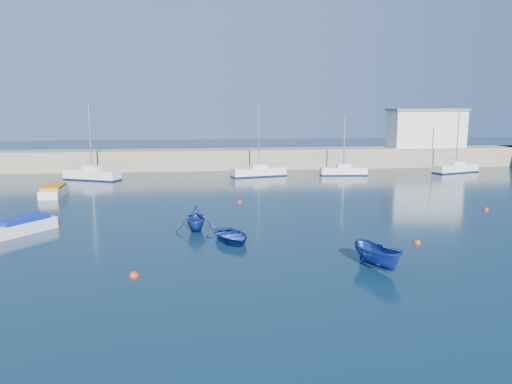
{
  "coord_description": "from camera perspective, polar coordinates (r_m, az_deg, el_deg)",
  "views": [
    {
      "loc": [
        -1.98,
        -19.95,
        7.97
      ],
      "look_at": [
        2.71,
        17.55,
        1.6
      ],
      "focal_mm": 35.0,
      "sensor_mm": 36.0,
      "label": 1
    }
  ],
  "objects": [
    {
      "name": "sailboat_6",
      "position": [
        59.06,
        0.3,
        2.37
      ],
      "size": [
        6.69,
        3.29,
        8.43
      ],
      "rotation": [
        0.0,
        0.0,
        1.81
      ],
      "color": "silver",
      "rests_on": "ground"
    },
    {
      "name": "buoy_3",
      "position": [
        42.59,
        -1.87,
        -1.22
      ],
      "size": [
        0.38,
        0.38,
        0.38
      ],
      "primitive_type": "sphere",
      "color": "red",
      "rests_on": "ground"
    },
    {
      "name": "ground",
      "position": [
        21.58,
        -1.39,
        -12.12
      ],
      "size": [
        220.0,
        220.0,
        0.0
      ],
      "primitive_type": "plane",
      "color": "#0C2536",
      "rests_on": "ground"
    },
    {
      "name": "buoy_4",
      "position": [
        43.45,
        24.8,
        -1.9
      ],
      "size": [
        0.43,
        0.43,
        0.43
      ],
      "primitive_type": "sphere",
      "color": "red",
      "rests_on": "ground"
    },
    {
      "name": "dinghy_right",
      "position": [
        25.89,
        13.77,
        -7.16
      ],
      "size": [
        2.22,
        3.54,
        1.28
      ],
      "primitive_type": "imported",
      "rotation": [
        0.0,
        0.0,
        0.32
      ],
      "color": "navy",
      "rests_on": "ground"
    },
    {
      "name": "sailboat_5",
      "position": [
        59.03,
        -18.22,
        1.96
      ],
      "size": [
        6.62,
        4.35,
        8.58
      ],
      "rotation": [
        0.0,
        0.0,
        1.14
      ],
      "color": "silver",
      "rests_on": "ground"
    },
    {
      "name": "motorboat_2",
      "position": [
        49.53,
        -22.1,
        0.15
      ],
      "size": [
        1.87,
        4.89,
        0.99
      ],
      "rotation": [
        0.0,
        0.0,
        0.04
      ],
      "color": "silver",
      "rests_on": "ground"
    },
    {
      "name": "back_wall",
      "position": [
        66.32,
        -5.39,
        3.75
      ],
      "size": [
        96.0,
        4.5,
        2.6
      ],
      "primitive_type": "cube",
      "color": "gray",
      "rests_on": "ground"
    },
    {
      "name": "buoy_1",
      "position": [
        31.45,
        17.94,
        -5.59
      ],
      "size": [
        0.45,
        0.45,
        0.45
      ],
      "primitive_type": "sphere",
      "color": "red",
      "rests_on": "ground"
    },
    {
      "name": "dinghy_center",
      "position": [
        30.15,
        -2.79,
        -5.06
      ],
      "size": [
        3.41,
        4.08,
        0.73
      ],
      "primitive_type": "imported",
      "rotation": [
        0.0,
        0.0,
        0.29
      ],
      "color": "navy",
      "rests_on": "ground"
    },
    {
      "name": "sailboat_7",
      "position": [
        60.95,
        9.96,
        2.42
      ],
      "size": [
        5.59,
        1.91,
        7.3
      ],
      "rotation": [
        0.0,
        0.0,
        1.5
      ],
      "color": "silver",
      "rests_on": "ground"
    },
    {
      "name": "harbor_office",
      "position": [
        73.35,
        18.87,
        6.82
      ],
      "size": [
        10.0,
        4.0,
        5.0
      ],
      "primitive_type": "cube",
      "color": "silver",
      "rests_on": "back_wall"
    },
    {
      "name": "sailboat_8",
      "position": [
        67.31,
        21.85,
        2.56
      ],
      "size": [
        6.38,
        3.56,
        8.08
      ],
      "rotation": [
        0.0,
        0.0,
        1.89
      ],
      "color": "silver",
      "rests_on": "ground"
    },
    {
      "name": "motorboat_1",
      "position": [
        35.61,
        -25.11,
        -3.48
      ],
      "size": [
        3.71,
        4.32,
        1.04
      ],
      "rotation": [
        0.0,
        0.0,
        -0.63
      ],
      "color": "silver",
      "rests_on": "ground"
    },
    {
      "name": "buoy_0",
      "position": [
        24.99,
        -13.78,
        -9.32
      ],
      "size": [
        0.47,
        0.47,
        0.47
      ],
      "primitive_type": "sphere",
      "color": "red",
      "rests_on": "ground"
    },
    {
      "name": "dinghy_left",
      "position": [
        33.08,
        -6.88,
        -2.99
      ],
      "size": [
        2.79,
        3.2,
        1.64
      ],
      "primitive_type": "imported",
      "rotation": [
        0.0,
        0.0,
        -0.03
      ],
      "color": "navy",
      "rests_on": "ground"
    }
  ]
}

